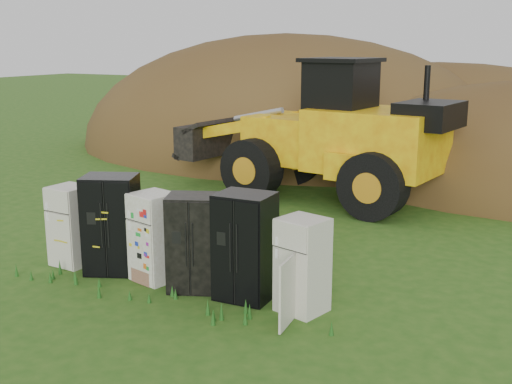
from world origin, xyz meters
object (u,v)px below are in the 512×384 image
fridge_black_side (112,224)px  fridge_open_door (303,265)px  fridge_leftmost (72,226)px  fridge_sticker (155,237)px  wheel_loader (309,128)px  fridge_dark_mid (193,243)px  fridge_black_right (245,246)px

fridge_black_side → fridge_open_door: fridge_black_side is taller
fridge_leftmost → fridge_open_door: fridge_leftmost is taller
fridge_sticker → wheel_loader: (-0.17, 7.52, 1.12)m
fridge_leftmost → fridge_dark_mid: size_ratio=0.92×
fridge_black_side → fridge_dark_mid: 1.87m
fridge_black_side → fridge_sticker: fridge_black_side is taller
fridge_open_door → wheel_loader: bearing=127.2°
fridge_leftmost → wheel_loader: bearing=80.0°
fridge_black_right → fridge_sticker: bearing=178.5°
fridge_black_side → fridge_sticker: 1.00m
fridge_black_right → wheel_loader: 7.85m
fridge_dark_mid → fridge_open_door: size_ratio=1.09×
fridge_dark_mid → wheel_loader: 7.72m
fridge_black_side → fridge_dark_mid: bearing=-24.9°
fridge_sticker → fridge_dark_mid: (0.88, -0.05, 0.04)m
fridge_leftmost → fridge_dark_mid: 2.84m
fridge_open_door → fridge_dark_mid: bearing=-165.0°
fridge_sticker → fridge_black_right: size_ratio=0.89×
fridge_leftmost → fridge_black_side: fridge_black_side is taller
fridge_leftmost → fridge_black_side: size_ratio=0.84×
fridge_dark_mid → fridge_open_door: fridge_dark_mid is taller
fridge_black_side → wheel_loader: 7.65m
fridge_dark_mid → fridge_black_right: 1.01m
fridge_leftmost → fridge_black_side: 0.99m
wheel_loader → fridge_dark_mid: bearing=-74.5°
fridge_sticker → fridge_black_right: fridge_black_right is taller
fridge_leftmost → fridge_black_side: bearing=6.1°
fridge_sticker → fridge_dark_mid: fridge_dark_mid is taller
fridge_dark_mid → fridge_black_right: fridge_black_right is taller
fridge_leftmost → fridge_sticker: size_ratio=0.96×
fridge_black_right → wheel_loader: bearing=103.2°
fridge_sticker → fridge_leftmost: bearing=-164.2°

